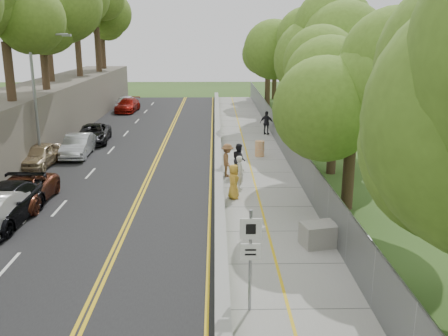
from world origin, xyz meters
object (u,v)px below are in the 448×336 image
painter_0 (234,181)px  person_far (267,123)px  streetlight (38,90)px  signpost (250,250)px  construction_barrel (260,149)px  car_2 (22,191)px  concrete_block (319,234)px

painter_0 → person_far: bearing=-18.1°
streetlight → person_far: bearing=32.7°
signpost → construction_barrel: 19.17m
car_2 → signpost: bearing=-43.5°
construction_barrel → concrete_block: 14.46m
construction_barrel → painter_0: (-2.04, -8.72, 0.35)m
construction_barrel → car_2: 15.35m
concrete_block → car_2: (-13.01, 4.86, 0.24)m
concrete_block → car_2: size_ratio=0.26×
signpost → painter_0: signpost is taller
painter_0 → signpost: bearing=173.8°
signpost → construction_barrel: size_ratio=3.03×
signpost → concrete_block: signpost is taller
car_2 → painter_0: 9.99m
signpost → painter_0: 10.35m
painter_0 → construction_barrel: bearing=-19.9°
construction_barrel → painter_0: 8.97m
concrete_block → signpost: bearing=-122.8°
painter_0 → streetlight: bearing=52.8°
streetlight → concrete_block: streetlight is taller
concrete_block → person_far: (0.19, 21.82, 0.50)m
construction_barrel → signpost: bearing=-95.9°
streetlight → signpost: streetlight is taller
car_2 → painter_0: (9.96, 0.84, 0.18)m
streetlight → signpost: size_ratio=2.58×
painter_0 → concrete_block: bearing=-158.5°
concrete_block → painter_0: bearing=118.2°
streetlight → painter_0: 13.76m
construction_barrel → person_far: size_ratio=0.55×
person_far → car_2: bearing=73.5°
construction_barrel → person_far: bearing=80.8°
signpost → car_2: signpost is taller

